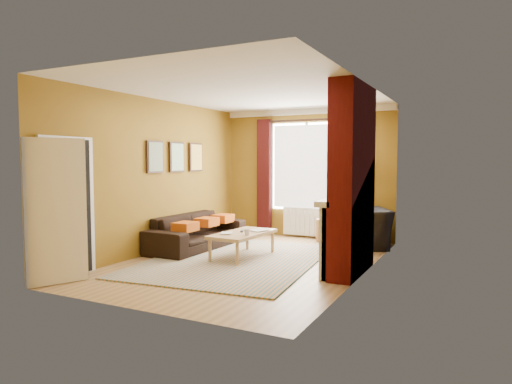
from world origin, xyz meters
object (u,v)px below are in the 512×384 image
wicker_stool (325,230)px  floor_lamp (365,176)px  sofa (197,231)px  coffee_table (243,235)px  armchair (356,228)px

wicker_stool → floor_lamp: floor_lamp is taller
sofa → wicker_stool: (1.95, 1.83, -0.09)m
sofa → coffee_table: 1.23m
wicker_stool → floor_lamp: (0.84, -0.10, 1.14)m
armchair → wicker_stool: 0.90m
sofa → armchair: 3.04m
armchair → floor_lamp: 1.06m
floor_lamp → sofa: bearing=-148.3°
wicker_stool → armchair: bearing=-31.1°
sofa → armchair: bearing=-61.9°
sofa → armchair: (2.71, 1.37, 0.06)m
coffee_table → wicker_stool: wicker_stool is taller
wicker_stool → floor_lamp: 1.42m
sofa → coffee_table: size_ratio=1.64×
sofa → floor_lamp: size_ratio=1.28×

